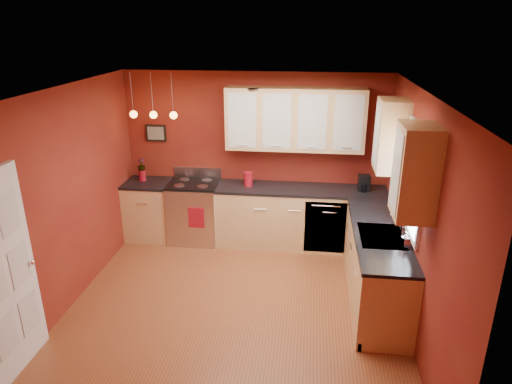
# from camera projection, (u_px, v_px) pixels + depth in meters

# --- Properties ---
(floor) EXTENTS (4.20, 4.20, 0.00)m
(floor) POSITION_uv_depth(u_px,v_px,m) (234.00, 309.00, 5.54)
(floor) COLOR brown
(floor) RESTS_ON ground
(ceiling) EXTENTS (4.00, 4.20, 0.02)m
(ceiling) POSITION_uv_depth(u_px,v_px,m) (230.00, 92.00, 4.63)
(ceiling) COLOR white
(ceiling) RESTS_ON wall_back
(wall_back) EXTENTS (4.00, 0.02, 2.60)m
(wall_back) POSITION_uv_depth(u_px,v_px,m) (255.00, 158.00, 7.03)
(wall_back) COLOR maroon
(wall_back) RESTS_ON floor
(wall_front) EXTENTS (4.00, 0.02, 2.60)m
(wall_front) POSITION_uv_depth(u_px,v_px,m) (181.00, 328.00, 3.13)
(wall_front) COLOR maroon
(wall_front) RESTS_ON floor
(wall_left) EXTENTS (0.02, 4.20, 2.60)m
(wall_left) POSITION_uv_depth(u_px,v_px,m) (63.00, 202.00, 5.31)
(wall_left) COLOR maroon
(wall_left) RESTS_ON floor
(wall_right) EXTENTS (0.02, 4.20, 2.60)m
(wall_right) POSITION_uv_depth(u_px,v_px,m) (417.00, 219.00, 4.86)
(wall_right) COLOR maroon
(wall_right) RESTS_ON floor
(base_cabinets_back_left) EXTENTS (0.70, 0.60, 0.90)m
(base_cabinets_back_left) POSITION_uv_depth(u_px,v_px,m) (150.00, 211.00, 7.24)
(base_cabinets_back_left) COLOR #DBB475
(base_cabinets_back_left) RESTS_ON floor
(base_cabinets_back_right) EXTENTS (2.54, 0.60, 0.90)m
(base_cabinets_back_right) POSITION_uv_depth(u_px,v_px,m) (300.00, 218.00, 6.97)
(base_cabinets_back_right) COLOR #DBB475
(base_cabinets_back_right) RESTS_ON floor
(base_cabinets_right) EXTENTS (0.60, 2.10, 0.90)m
(base_cabinets_right) POSITION_uv_depth(u_px,v_px,m) (376.00, 266.00, 5.61)
(base_cabinets_right) COLOR #DBB475
(base_cabinets_right) RESTS_ON floor
(counter_back_left) EXTENTS (0.70, 0.62, 0.04)m
(counter_back_left) POSITION_uv_depth(u_px,v_px,m) (148.00, 183.00, 7.08)
(counter_back_left) COLOR black
(counter_back_left) RESTS_ON base_cabinets_back_left
(counter_back_right) EXTENTS (2.54, 0.62, 0.04)m
(counter_back_right) POSITION_uv_depth(u_px,v_px,m) (301.00, 189.00, 6.81)
(counter_back_right) COLOR black
(counter_back_right) RESTS_ON base_cabinets_back_right
(counter_right) EXTENTS (0.62, 2.10, 0.04)m
(counter_right) POSITION_uv_depth(u_px,v_px,m) (380.00, 232.00, 5.44)
(counter_right) COLOR black
(counter_right) RESTS_ON base_cabinets_right
(gas_range) EXTENTS (0.76, 0.64, 1.11)m
(gas_range) POSITION_uv_depth(u_px,v_px,m) (195.00, 211.00, 7.15)
(gas_range) COLOR silver
(gas_range) RESTS_ON floor
(dishwasher_front) EXTENTS (0.60, 0.02, 0.80)m
(dishwasher_front) POSITION_uv_depth(u_px,v_px,m) (325.00, 227.00, 6.66)
(dishwasher_front) COLOR silver
(dishwasher_front) RESTS_ON base_cabinets_back_right
(sink) EXTENTS (0.50, 0.70, 0.33)m
(sink) POSITION_uv_depth(u_px,v_px,m) (381.00, 238.00, 5.31)
(sink) COLOR gray
(sink) RESTS_ON counter_right
(window) EXTENTS (0.06, 1.02, 1.22)m
(window) POSITION_uv_depth(u_px,v_px,m) (414.00, 176.00, 5.00)
(window) COLOR white
(window) RESTS_ON wall_right
(door_left_wall) EXTENTS (0.12, 0.82, 2.05)m
(door_left_wall) POSITION_uv_depth(u_px,v_px,m) (5.00, 277.00, 4.29)
(door_left_wall) COLOR white
(door_left_wall) RESTS_ON floor
(upper_cabinets_back) EXTENTS (2.00, 0.35, 0.90)m
(upper_cabinets_back) POSITION_uv_depth(u_px,v_px,m) (295.00, 119.00, 6.58)
(upper_cabinets_back) COLOR #DBB475
(upper_cabinets_back) RESTS_ON wall_back
(upper_cabinets_right) EXTENTS (0.35, 1.95, 0.90)m
(upper_cabinets_right) POSITION_uv_depth(u_px,v_px,m) (402.00, 152.00, 4.95)
(upper_cabinets_right) COLOR #DBB475
(upper_cabinets_right) RESTS_ON wall_right
(wall_picture) EXTENTS (0.32, 0.03, 0.26)m
(wall_picture) POSITION_uv_depth(u_px,v_px,m) (156.00, 133.00, 7.07)
(wall_picture) COLOR black
(wall_picture) RESTS_ON wall_back
(pendant_lights) EXTENTS (0.71, 0.11, 0.66)m
(pendant_lights) POSITION_uv_depth(u_px,v_px,m) (153.00, 114.00, 6.62)
(pendant_lights) COLOR gray
(pendant_lights) RESTS_ON ceiling
(red_canister) EXTENTS (0.14, 0.14, 0.21)m
(red_canister) POSITION_uv_depth(u_px,v_px,m) (248.00, 179.00, 6.86)
(red_canister) COLOR maroon
(red_canister) RESTS_ON counter_back_right
(red_vase) EXTENTS (0.11, 0.11, 0.17)m
(red_vase) POSITION_uv_depth(u_px,v_px,m) (142.00, 175.00, 7.09)
(red_vase) COLOR maroon
(red_vase) RESTS_ON counter_back_left
(flowers) EXTENTS (0.14, 0.14, 0.21)m
(flowers) POSITION_uv_depth(u_px,v_px,m) (141.00, 165.00, 7.03)
(flowers) COLOR maroon
(flowers) RESTS_ON red_vase
(coffee_maker) EXTENTS (0.18, 0.18, 0.24)m
(coffee_maker) POSITION_uv_depth(u_px,v_px,m) (364.00, 184.00, 6.67)
(coffee_maker) COLOR black
(coffee_maker) RESTS_ON counter_back_right
(soap_pump) EXTENTS (0.11, 0.11, 0.18)m
(soap_pump) POSITION_uv_depth(u_px,v_px,m) (405.00, 240.00, 5.00)
(soap_pump) COLOR white
(soap_pump) RESTS_ON counter_right
(dish_towel) EXTENTS (0.24, 0.02, 0.32)m
(dish_towel) POSITION_uv_depth(u_px,v_px,m) (196.00, 218.00, 6.82)
(dish_towel) COLOR maroon
(dish_towel) RESTS_ON gas_range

